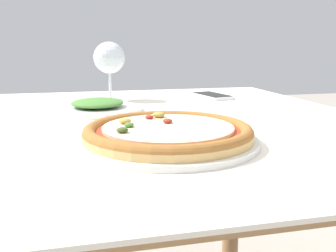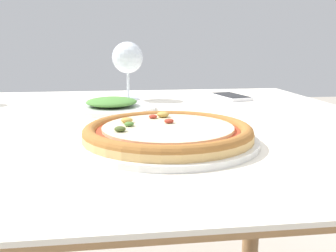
{
  "view_description": "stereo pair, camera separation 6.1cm",
  "coord_description": "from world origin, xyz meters",
  "px_view_note": "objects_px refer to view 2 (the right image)",
  "views": [
    {
      "loc": [
        0.06,
        -0.8,
        0.86
      ],
      "look_at": [
        0.2,
        -0.22,
        0.73
      ],
      "focal_mm": 40.0,
      "sensor_mm": 36.0,
      "label": 1
    },
    {
      "loc": [
        0.12,
        -0.81,
        0.86
      ],
      "look_at": [
        0.2,
        -0.22,
        0.73
      ],
      "focal_mm": 40.0,
      "sensor_mm": 36.0,
      "label": 2
    }
  ],
  "objects_px": {
    "cell_phone": "(231,97)",
    "pizza_plate": "(168,134)",
    "side_plate": "(112,105)",
    "dining_table": "(67,154)",
    "wine_glass_far_right": "(128,59)"
  },
  "relations": [
    {
      "from": "cell_phone",
      "to": "dining_table",
      "type": "bearing_deg",
      "value": -148.4
    },
    {
      "from": "pizza_plate",
      "to": "side_plate",
      "type": "distance_m",
      "value": 0.35
    },
    {
      "from": "wine_glass_far_right",
      "to": "dining_table",
      "type": "bearing_deg",
      "value": -116.17
    },
    {
      "from": "pizza_plate",
      "to": "wine_glass_far_right",
      "type": "height_order",
      "value": "wine_glass_far_right"
    },
    {
      "from": "dining_table",
      "to": "cell_phone",
      "type": "bearing_deg",
      "value": 31.6
    },
    {
      "from": "wine_glass_far_right",
      "to": "side_plate",
      "type": "xyz_separation_m",
      "value": [
        -0.05,
        -0.18,
        -0.11
      ]
    },
    {
      "from": "side_plate",
      "to": "pizza_plate",
      "type": "bearing_deg",
      "value": -73.92
    },
    {
      "from": "pizza_plate",
      "to": "cell_phone",
      "type": "xyz_separation_m",
      "value": [
        0.26,
        0.5,
        -0.01
      ]
    },
    {
      "from": "dining_table",
      "to": "cell_phone",
      "type": "relative_size",
      "value": 8.96
    },
    {
      "from": "cell_phone",
      "to": "side_plate",
      "type": "height_order",
      "value": "side_plate"
    },
    {
      "from": "cell_phone",
      "to": "wine_glass_far_right",
      "type": "bearing_deg",
      "value": 176.89
    },
    {
      "from": "wine_glass_far_right",
      "to": "cell_phone",
      "type": "height_order",
      "value": "wine_glass_far_right"
    },
    {
      "from": "wine_glass_far_right",
      "to": "side_plate",
      "type": "height_order",
      "value": "wine_glass_far_right"
    },
    {
      "from": "dining_table",
      "to": "side_plate",
      "type": "relative_size",
      "value": 6.42
    },
    {
      "from": "cell_phone",
      "to": "pizza_plate",
      "type": "bearing_deg",
      "value": -117.27
    }
  ]
}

